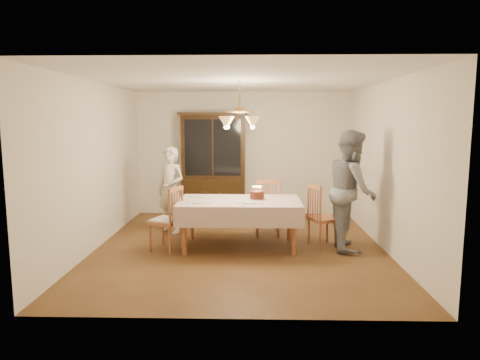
{
  "coord_description": "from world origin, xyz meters",
  "views": [
    {
      "loc": [
        0.17,
        -6.59,
        1.99
      ],
      "look_at": [
        0.0,
        0.2,
        1.05
      ],
      "focal_mm": 32.0,
      "sensor_mm": 36.0,
      "label": 1
    }
  ],
  "objects_px": {
    "chair_far_side": "(267,210)",
    "elderly_woman": "(171,190)",
    "china_hutch": "(214,167)",
    "birthday_cake": "(257,196)",
    "dining_table": "(240,205)"
  },
  "relations": [
    {
      "from": "chair_far_side",
      "to": "birthday_cake",
      "type": "xyz_separation_m",
      "value": [
        -0.19,
        -0.68,
        0.38
      ]
    },
    {
      "from": "dining_table",
      "to": "elderly_woman",
      "type": "relative_size",
      "value": 1.23
    },
    {
      "from": "dining_table",
      "to": "china_hutch",
      "type": "xyz_separation_m",
      "value": [
        -0.6,
        2.25,
        0.36
      ]
    },
    {
      "from": "chair_far_side",
      "to": "elderly_woman",
      "type": "relative_size",
      "value": 0.65
    },
    {
      "from": "dining_table",
      "to": "elderly_woman",
      "type": "xyz_separation_m",
      "value": [
        -1.25,
        0.89,
        0.09
      ]
    },
    {
      "from": "china_hutch",
      "to": "elderly_woman",
      "type": "relative_size",
      "value": 1.4
    },
    {
      "from": "dining_table",
      "to": "birthday_cake",
      "type": "distance_m",
      "value": 0.31
    },
    {
      "from": "elderly_woman",
      "to": "birthday_cake",
      "type": "bearing_deg",
      "value": 2.19
    },
    {
      "from": "chair_far_side",
      "to": "elderly_woman",
      "type": "height_order",
      "value": "elderly_woman"
    },
    {
      "from": "china_hutch",
      "to": "birthday_cake",
      "type": "relative_size",
      "value": 7.2
    },
    {
      "from": "china_hutch",
      "to": "elderly_woman",
      "type": "bearing_deg",
      "value": -115.53
    },
    {
      "from": "dining_table",
      "to": "chair_far_side",
      "type": "distance_m",
      "value": 0.9
    },
    {
      "from": "elderly_woman",
      "to": "birthday_cake",
      "type": "distance_m",
      "value": 1.74
    },
    {
      "from": "dining_table",
      "to": "chair_far_side",
      "type": "xyz_separation_m",
      "value": [
        0.47,
        0.73,
        -0.24
      ]
    },
    {
      "from": "chair_far_side",
      "to": "elderly_woman",
      "type": "bearing_deg",
      "value": 174.77
    }
  ]
}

